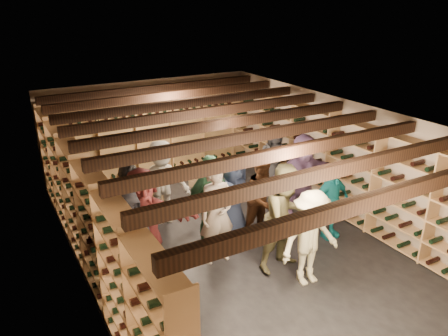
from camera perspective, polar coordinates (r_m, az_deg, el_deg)
ground at (r=8.64m, az=0.30°, el=-8.71°), size 8.00×8.00×0.00m
walls at (r=8.10m, az=0.31°, el=-1.36°), size 5.52×8.02×2.40m
ceiling at (r=7.71m, az=0.33°, el=6.87°), size 5.50×8.00×0.01m
ceiling_joists at (r=7.75m, az=0.33°, el=5.87°), size 5.40×7.12×0.18m
wine_rack_left at (r=7.35m, az=-17.47°, el=-6.06°), size 0.32×7.50×2.15m
wine_rack_right at (r=9.59m, az=13.76°, el=0.94°), size 0.32×7.50×2.15m
wine_rack_back at (r=11.43m, az=-9.29°, el=4.63°), size 4.70×0.30×2.15m
crate_stack_left at (r=9.45m, az=-9.06°, el=-3.85°), size 0.55×0.41×0.68m
crate_stack_right at (r=10.72m, az=-3.00°, el=-1.43°), size 0.58×0.48×0.34m
crate_loose at (r=9.77m, az=-3.47°, el=-4.38°), size 0.50×0.33×0.17m
person_0 at (r=6.79m, az=-12.34°, el=-9.79°), size 0.90×0.62×1.77m
person_1 at (r=7.68m, az=-11.81°, el=-5.72°), size 0.67×0.45×1.79m
person_2 at (r=7.33m, az=8.10°, el=-6.44°), size 1.01×0.83×1.89m
person_3 at (r=7.08m, az=11.24°, el=-8.99°), size 1.07×0.65×1.62m
person_4 at (r=8.49m, az=13.76°, el=-4.30°), size 0.87×0.38×1.48m
person_5 at (r=7.18m, az=-10.45°, el=-7.16°), size 1.82×0.76×1.90m
person_6 at (r=8.26m, az=1.28°, el=-3.86°), size 0.90×0.70×1.62m
person_7 at (r=7.47m, az=-0.92°, el=-6.02°), size 0.67×0.45×1.80m
person_8 at (r=8.28m, az=5.09°, el=-3.85°), size 0.86×0.70×1.62m
person_9 at (r=8.81m, az=-8.11°, el=-1.94°), size 1.25×0.90×1.75m
person_10 at (r=7.95m, az=-1.97°, el=-4.35°), size 1.11×0.66×1.76m
person_11 at (r=9.24m, az=10.22°, el=-0.88°), size 1.68×0.68×1.76m
person_12 at (r=10.30m, az=6.54°, el=1.20°), size 0.91×0.78×1.59m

